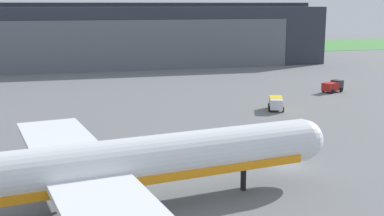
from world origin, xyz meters
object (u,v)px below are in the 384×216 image
object	(u,v)px
airliner_near_right	(95,169)
maintenance_hangar	(137,35)
baggage_tug	(333,86)
stair_truck	(276,103)

from	to	relation	value
airliner_near_right	maintenance_hangar	bearing A→B (deg)	78.63
maintenance_hangar	airliner_near_right	size ratio (longest dim) A/B	2.35
baggage_tug	maintenance_hangar	bearing A→B (deg)	116.91
airliner_near_right	baggage_tug	distance (m)	73.65
airliner_near_right	baggage_tug	xyz separation A→B (m)	(53.24, 50.82, -2.93)
maintenance_hangar	stair_truck	bearing A→B (deg)	-81.10
airliner_near_right	stair_truck	xyz separation A→B (m)	(34.07, 37.11, -2.93)
baggage_tug	stair_truck	bearing A→B (deg)	-144.42
maintenance_hangar	baggage_tug	xyz separation A→B (m)	(30.81, -60.72, -7.48)
maintenance_hangar	stair_truck	xyz separation A→B (m)	(11.65, -74.43, -7.48)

